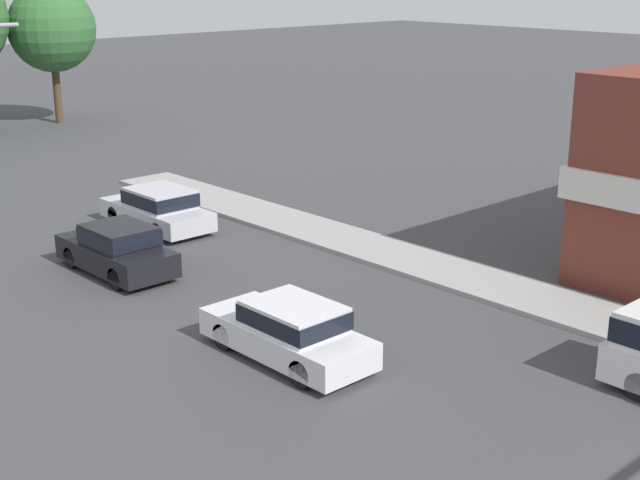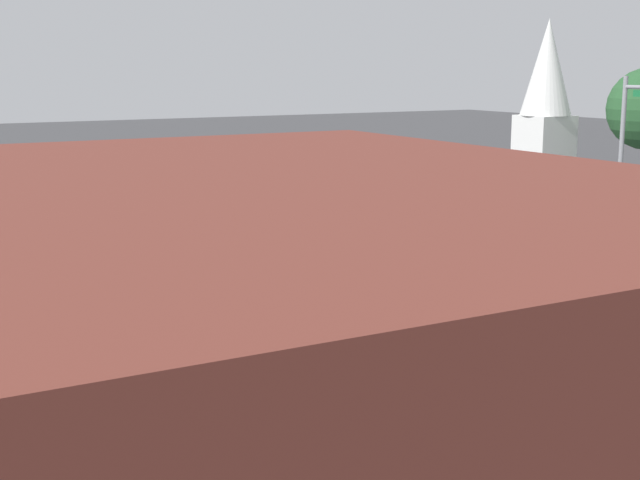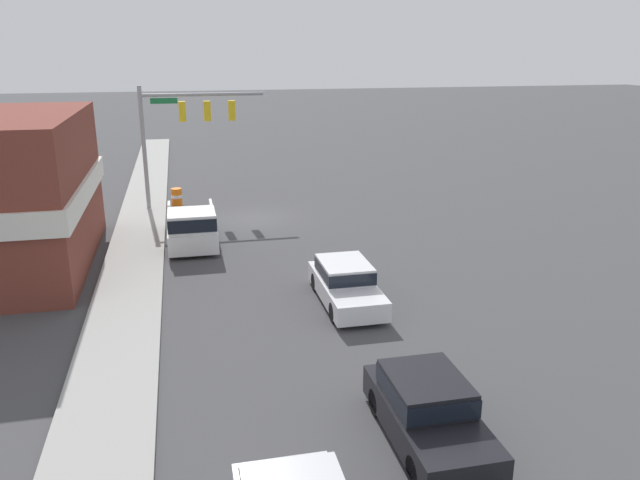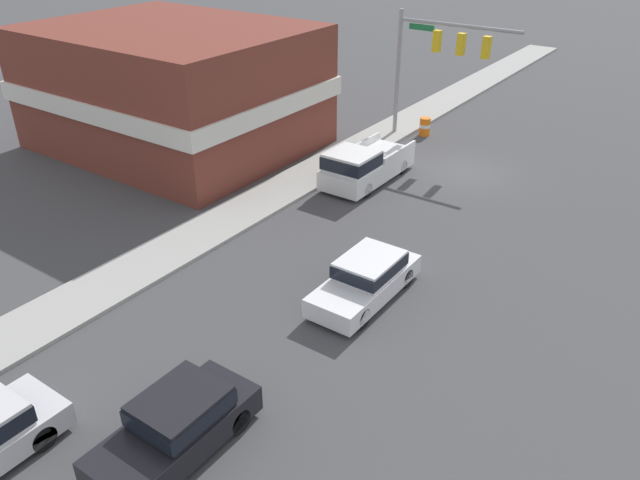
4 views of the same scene
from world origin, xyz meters
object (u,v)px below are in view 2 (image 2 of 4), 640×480
car_second_ahead (444,250)px  car_oncoming (577,259)px  car_lead (241,275)px  pickup_truck_parked (28,348)px

car_second_ahead → car_oncoming: size_ratio=0.93×
car_lead → car_oncoming: size_ratio=0.99×
car_oncoming → pickup_truck_parked: size_ratio=0.87×
car_second_ahead → pickup_truck_parked: bearing=-73.4°
car_lead → pickup_truck_parked: size_ratio=0.86×
pickup_truck_parked → car_second_ahead: bearing=106.6°
car_lead → car_oncoming: (3.79, 11.36, 0.02)m
car_second_ahead → pickup_truck_parked: size_ratio=0.81×
car_second_ahead → car_oncoming: (3.53, 3.21, -0.02)m
car_second_ahead → pickup_truck_parked: pickup_truck_parked is taller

